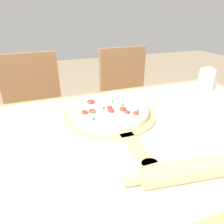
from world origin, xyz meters
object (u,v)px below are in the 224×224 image
object	(u,v)px
pizza	(109,110)
chair_left	(36,112)
flour_cup	(206,79)
chair_right	(127,98)
pizza_peel	(111,116)
rolling_pin	(200,169)

from	to	relation	value
pizza	chair_left	bearing A→B (deg)	113.76
chair_left	flour_cup	xyz separation A→B (m)	(0.87, -0.56, 0.30)
chair_right	chair_left	bearing A→B (deg)	177.04
pizza	chair_right	world-z (taller)	chair_right
pizza_peel	chair_left	distance (m)	0.78
pizza	chair_left	world-z (taller)	chair_left
chair_right	flour_cup	distance (m)	0.66
pizza_peel	pizza	size ratio (longest dim) A/B	1.71
rolling_pin	chair_left	bearing A→B (deg)	110.11
pizza_peel	chair_left	size ratio (longest dim) A/B	0.58
pizza_peel	rolling_pin	size ratio (longest dim) A/B	1.34
pizza_peel	rolling_pin	distance (m)	0.38
chair_left	chair_right	world-z (taller)	same
pizza	chair_right	distance (m)	0.81
pizza	rolling_pin	bearing A→B (deg)	-76.49
pizza	chair_left	distance (m)	0.77
pizza_peel	chair_right	bearing A→B (deg)	60.38
pizza	chair_left	xyz separation A→B (m)	(-0.29, 0.66, -0.26)
rolling_pin	chair_right	world-z (taller)	chair_right
chair_left	chair_right	distance (m)	0.68
pizza	chair_left	size ratio (longest dim) A/B	0.34
pizza_peel	flour_cup	xyz separation A→B (m)	(0.57, 0.12, 0.06)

